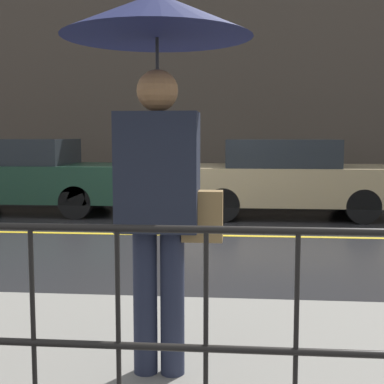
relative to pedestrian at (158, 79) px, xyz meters
name	(u,v)px	position (x,y,z in m)	size (l,w,h in m)	color
ground_plane	(176,235)	(-0.50, 5.08, -1.87)	(80.00, 80.00, 0.00)	#262628
sidewalk_near	(93,358)	(-0.50, 0.29, -1.82)	(28.00, 2.52, 0.10)	gray
sidewalk_far	(198,199)	(-0.50, 9.47, -1.82)	(28.00, 1.72, 0.10)	gray
lane_marking	(176,235)	(-0.50, 5.08, -1.87)	(25.20, 0.12, 0.01)	gold
building_storefront	(201,66)	(-0.50, 10.48, 1.41)	(28.00, 0.30, 6.56)	#4C4238
railing_foreground	(32,302)	(-0.50, -0.72, -1.11)	(12.00, 0.04, 1.04)	black
pedestrian	(158,79)	(0.00, 0.00, 0.00)	(1.11, 1.11, 2.26)	#23283D
car_dark_green	(25,175)	(-3.85, 7.32, -1.12)	(4.01, 1.78, 1.48)	#193828
car_tan	(286,177)	(1.38, 7.32, -1.12)	(3.98, 1.93, 1.48)	tan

